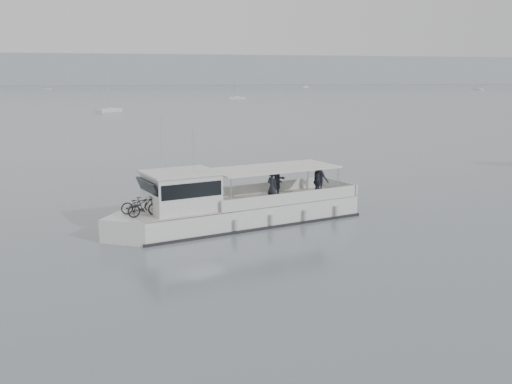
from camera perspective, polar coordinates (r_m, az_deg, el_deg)
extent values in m
plane|color=slate|center=(31.31, -2.61, -2.25)|extent=(1400.00, 1400.00, 0.00)
cube|color=#939EA8|center=(589.92, -13.43, 11.79)|extent=(1400.00, 90.00, 28.00)
cube|color=white|center=(29.39, -0.95, -2.25)|extent=(12.36, 6.32, 1.29)
cube|color=white|center=(27.14, -12.11, -3.67)|extent=(3.11, 3.11, 1.29)
cube|color=beige|center=(29.25, -0.95, -1.02)|extent=(12.36, 6.32, 0.06)
cube|color=black|center=(29.49, -0.95, -3.00)|extent=(12.58, 6.49, 0.18)
cube|color=white|center=(31.35, 0.58, 0.39)|extent=(7.69, 2.27, 0.60)
cube|color=white|center=(28.80, 3.64, -0.63)|extent=(7.69, 2.27, 0.60)
cube|color=white|center=(32.38, 8.28, 0.63)|extent=(0.96, 3.09, 0.60)
cube|color=white|center=(27.56, -7.51, 0.02)|extent=(3.80, 3.45, 1.79)
cube|color=black|center=(27.01, -10.55, 0.01)|extent=(1.22, 2.55, 1.15)
cube|color=black|center=(27.51, -7.52, 0.63)|extent=(3.62, 3.44, 0.70)
cube|color=white|center=(27.39, -7.56, 1.95)|extent=(4.04, 3.70, 0.10)
cube|color=silver|center=(29.72, 1.74, 2.40)|extent=(7.32, 4.72, 0.08)
cylinder|color=silver|center=(27.14, -2.50, -0.23)|extent=(0.07, 0.07, 1.64)
cylinder|color=silver|center=(29.60, -4.96, 0.72)|extent=(0.07, 0.07, 1.64)
cylinder|color=silver|center=(30.51, 8.21, 0.96)|extent=(0.07, 0.07, 1.64)
cylinder|color=silver|center=(32.72, 5.23, 1.74)|extent=(0.07, 0.07, 1.64)
cylinder|color=silver|center=(27.83, -9.47, 4.74)|extent=(0.04, 0.04, 2.59)
cylinder|color=silver|center=(26.75, -6.27, 4.13)|extent=(0.04, 0.04, 2.19)
cylinder|color=silver|center=(27.20, -1.94, -3.27)|extent=(0.29, 0.29, 0.50)
cylinder|color=silver|center=(28.15, 1.65, -2.77)|extent=(0.29, 0.29, 0.50)
cylinder|color=silver|center=(29.20, 5.00, -2.28)|extent=(0.29, 0.29, 0.50)
cylinder|color=silver|center=(30.34, 8.10, -1.83)|extent=(0.29, 0.29, 0.50)
imported|color=black|center=(27.36, -11.66, -1.17)|extent=(1.80, 1.04, 0.90)
imported|color=black|center=(26.62, -11.13, -1.44)|extent=(1.63, 0.86, 0.95)
imported|color=#252832|center=(28.80, 1.63, 0.48)|extent=(0.67, 0.73, 1.67)
imported|color=#252832|center=(30.85, 2.32, 1.22)|extent=(1.01, 0.94, 1.67)
imported|color=#252832|center=(30.67, 6.12, 1.10)|extent=(0.73, 1.06, 1.67)
imported|color=#252832|center=(32.03, 6.54, 1.53)|extent=(1.00, 1.24, 1.67)
cube|color=white|center=(196.07, -1.85, 9.37)|extent=(5.87, 2.70, 0.75)
cube|color=white|center=(196.06, -1.85, 9.46)|extent=(2.21, 1.88, 0.45)
cylinder|color=silver|center=(195.98, -1.86, 10.36)|extent=(0.08, 0.08, 6.22)
cube|color=white|center=(361.40, 21.36, 9.55)|extent=(2.67, 6.76, 0.75)
cube|color=white|center=(361.39, 21.37, 9.60)|extent=(2.04, 2.46, 0.45)
cylinder|color=silver|center=(361.34, 21.41, 10.18)|extent=(0.08, 0.08, 7.27)
cube|color=white|center=(127.34, -14.50, 7.89)|extent=(5.67, 5.93, 0.75)
cube|color=white|center=(127.32, -14.51, 8.04)|extent=(2.75, 2.78, 0.45)
cylinder|color=silver|center=(127.18, -14.59, 9.56)|extent=(0.08, 0.08, 6.84)
cube|color=white|center=(419.43, 4.94, 10.44)|extent=(5.36, 4.29, 0.75)
cube|color=white|center=(419.43, 4.94, 10.48)|extent=(2.36, 2.25, 0.45)
cube|color=white|center=(369.05, -20.16, 9.66)|extent=(5.44, 4.66, 0.75)
cube|color=white|center=(369.04, -20.17, 9.71)|extent=(2.45, 2.37, 0.45)
cylinder|color=silver|center=(369.00, -20.20, 10.17)|extent=(0.08, 0.08, 6.02)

